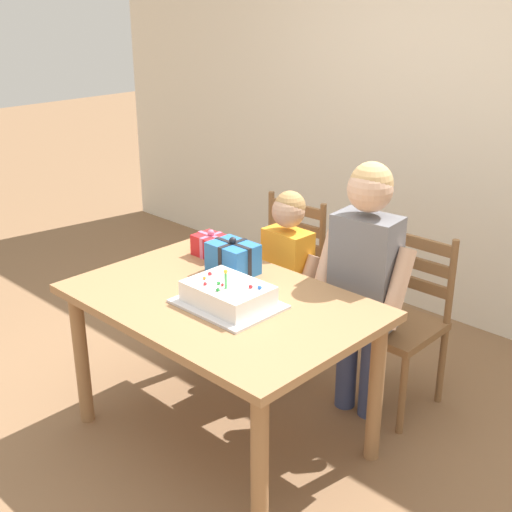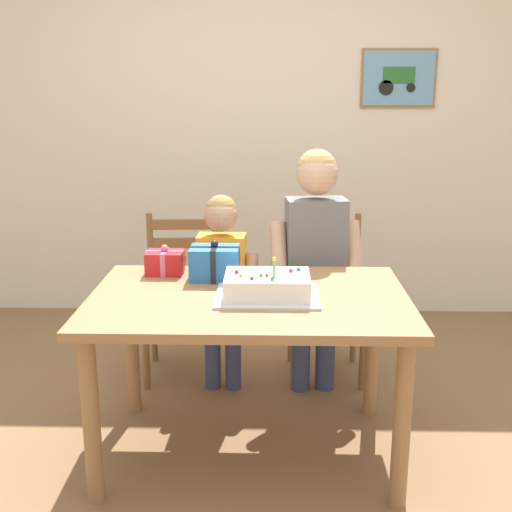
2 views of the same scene
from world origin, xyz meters
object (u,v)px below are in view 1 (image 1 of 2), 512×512
(dining_table, at_px, (221,318))
(chair_left, at_px, (280,277))
(birthday_cake, at_px, (228,295))
(child_older, at_px, (365,268))
(chair_right, at_px, (399,321))
(gift_box_red_large, at_px, (233,258))
(gift_box_beside_cake, at_px, (211,245))
(child_younger, at_px, (287,268))

(dining_table, distance_m, chair_left, 0.98)
(chair_left, bearing_deg, birthday_cake, -61.14)
(child_older, bearing_deg, chair_right, 70.06)
(dining_table, xyz_separation_m, chair_right, (0.41, 0.86, -0.19))
(gift_box_red_large, xyz_separation_m, chair_left, (-0.25, 0.62, -0.37))
(dining_table, height_order, chair_left, chair_left)
(chair_right, distance_m, child_older, 0.41)
(birthday_cake, height_order, gift_box_red_large, birthday_cake)
(gift_box_beside_cake, bearing_deg, chair_right, 33.27)
(birthday_cake, height_order, chair_left, birthday_cake)
(birthday_cake, relative_size, child_older, 0.33)
(child_younger, bearing_deg, child_older, -0.06)
(birthday_cake, bearing_deg, gift_box_beside_cake, 144.43)
(gift_box_beside_cake, distance_m, chair_left, 0.64)
(child_older, bearing_deg, chair_left, 163.46)
(gift_box_red_large, relative_size, child_younger, 0.21)
(chair_left, relative_size, child_older, 0.69)
(gift_box_red_large, height_order, child_older, child_older)
(gift_box_red_large, bearing_deg, gift_box_beside_cake, 161.53)
(gift_box_beside_cake, height_order, child_younger, child_younger)
(dining_table, bearing_deg, gift_box_beside_cake, 141.92)
(chair_right, height_order, child_younger, child_younger)
(dining_table, height_order, gift_box_beside_cake, gift_box_beside_cake)
(dining_table, relative_size, gift_box_red_large, 5.93)
(child_younger, bearing_deg, birthday_cake, -69.90)
(birthday_cake, relative_size, gift_box_red_large, 1.89)
(dining_table, bearing_deg, birthday_cake, -19.88)
(birthday_cake, relative_size, child_younger, 0.41)
(gift_box_red_large, bearing_deg, child_older, 39.04)
(gift_box_red_large, height_order, chair_left, gift_box_red_large)
(child_older, bearing_deg, gift_box_beside_cake, -156.72)
(gift_box_red_large, height_order, gift_box_beside_cake, gift_box_red_large)
(gift_box_red_large, relative_size, child_older, 0.18)
(dining_table, bearing_deg, child_older, 62.93)
(gift_box_red_large, height_order, chair_right, gift_box_red_large)
(gift_box_red_large, bearing_deg, chair_left, 111.51)
(gift_box_beside_cake, relative_size, chair_right, 0.20)
(birthday_cake, distance_m, child_younger, 0.73)
(gift_box_beside_cake, bearing_deg, gift_box_red_large, -18.47)
(gift_box_beside_cake, xyz_separation_m, chair_right, (0.82, 0.54, -0.35))
(dining_table, bearing_deg, gift_box_red_large, 124.61)
(gift_box_red_large, relative_size, gift_box_beside_cake, 1.29)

